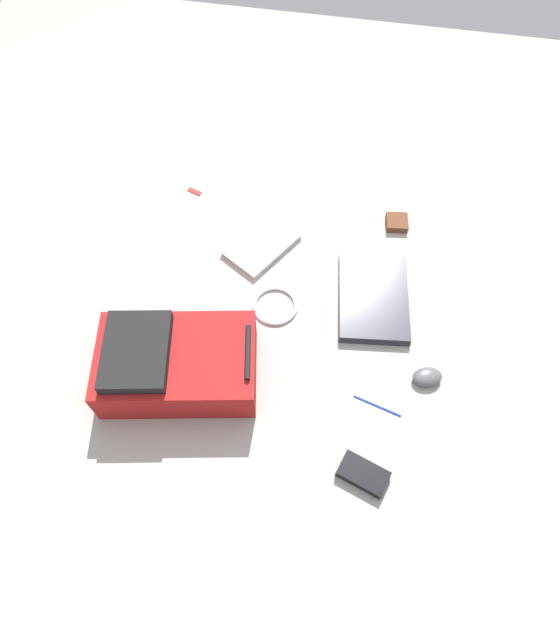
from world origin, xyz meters
name	(u,v)px	position (x,y,z in m)	size (l,w,h in m)	color
ground_plane	(286,317)	(0.00, 0.00, 0.00)	(3.39, 3.39, 0.00)	gray
backpack	(175,363)	(0.26, -0.29, 0.08)	(0.36, 0.50, 0.18)	maroon
laptop	(373,297)	(-0.12, 0.27, 0.02)	(0.36, 0.26, 0.03)	#24242C
book_blue	(262,244)	(-0.27, -0.13, 0.01)	(0.30, 0.27, 0.02)	silver
computer_mouse	(427,377)	(0.14, 0.46, 0.02)	(0.06, 0.09, 0.04)	#4C4C51
cable_coil	(275,305)	(-0.03, -0.04, 0.01)	(0.15, 0.15, 0.01)	silver
power_brick	(363,474)	(0.47, 0.30, 0.02)	(0.08, 0.14, 0.03)	black
pen_black	(377,406)	(0.25, 0.32, 0.00)	(0.01, 0.01, 0.15)	#1933B2
earbud_pouch	(397,223)	(-0.45, 0.33, 0.01)	(0.08, 0.08, 0.03)	#59331E
usb_stick	(195,191)	(-0.48, -0.43, 0.00)	(0.02, 0.05, 0.01)	#B21919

